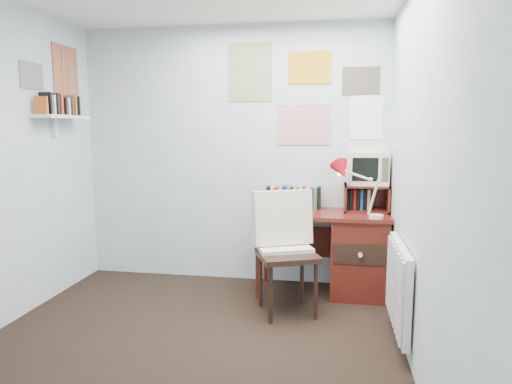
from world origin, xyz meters
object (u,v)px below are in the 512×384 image
at_px(tv_riser, 366,198).
at_px(wall_shelf, 62,117).
at_px(crt_tv, 368,167).
at_px(desk, 352,251).
at_px(desk_chair, 287,256).
at_px(radiator, 399,286).
at_px(desk_lamp, 377,193).

height_order(tv_riser, wall_shelf, wall_shelf).
distance_m(tv_riser, crt_tv, 0.29).
xyz_separation_m(desk, desk_chair, (-0.54, -0.53, 0.08)).
bearing_deg(radiator, wall_shelf, 169.11).
xyz_separation_m(tv_riser, wall_shelf, (-2.69, -0.49, 0.74)).
xyz_separation_m(crt_tv, radiator, (0.16, -1.06, -0.75)).
distance_m(desk, desk_chair, 0.76).
distance_m(desk_chair, crt_tv, 1.16).
distance_m(desk_chair, wall_shelf, 2.33).
bearing_deg(desk_chair, crt_tv, 22.96).
relative_size(desk_chair, tv_riser, 2.45).
relative_size(desk, crt_tv, 3.50).
height_order(desk, desk_chair, desk_chair).
bearing_deg(crt_tv, radiator, -84.31).
bearing_deg(desk_chair, radiator, -47.67).
relative_size(tv_riser, crt_tv, 1.17).
xyz_separation_m(desk, tv_riser, (0.12, 0.11, 0.48)).
height_order(desk, tv_riser, tv_riser).
height_order(crt_tv, radiator, crt_tv).
distance_m(desk, desk_lamp, 0.64).
distance_m(crt_tv, wall_shelf, 2.78).
height_order(crt_tv, wall_shelf, wall_shelf).
xyz_separation_m(tv_riser, crt_tv, (0.01, 0.02, 0.29)).
bearing_deg(wall_shelf, desk_lamp, 3.32).
xyz_separation_m(desk_chair, wall_shelf, (-2.03, 0.15, 1.13)).
bearing_deg(radiator, crt_tv, 98.82).
bearing_deg(wall_shelf, crt_tv, 10.71).
bearing_deg(desk_lamp, wall_shelf, -177.13).
height_order(desk, radiator, desk).
relative_size(tv_riser, radiator, 0.50).
bearing_deg(desk, wall_shelf, -171.60).
height_order(desk_lamp, radiator, desk_lamp).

